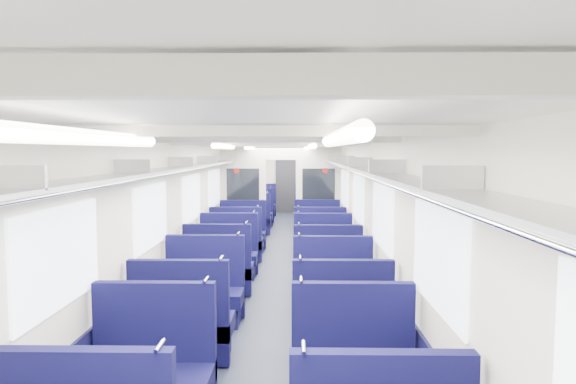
{
  "coord_description": "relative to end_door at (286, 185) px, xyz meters",
  "views": [
    {
      "loc": [
        0.35,
        -8.75,
        2.2
      ],
      "look_at": [
        0.17,
        2.67,
        1.25
      ],
      "focal_mm": 30.87,
      "sensor_mm": 36.0,
      "label": 1
    }
  ],
  "objects": [
    {
      "name": "seat_25",
      "position": [
        0.83,
        -2.44,
        -0.65
      ],
      "size": [
        1.02,
        0.57,
        1.14
      ],
      "color": "#0B0B36",
      "rests_on": "floor"
    },
    {
      "name": "seat_7",
      "position": [
        0.83,
        -13.79,
        -0.65
      ],
      "size": [
        1.02,
        0.57,
        1.14
      ],
      "color": "#0B0B36",
      "rests_on": "floor"
    },
    {
      "name": "seat_9",
      "position": [
        0.83,
        -12.65,
        -0.65
      ],
      "size": [
        1.02,
        0.57,
        1.14
      ],
      "color": "#0B0B36",
      "rests_on": "floor"
    },
    {
      "name": "seat_20",
      "position": [
        -0.83,
        -4.76,
        -0.65
      ],
      "size": [
        1.02,
        0.57,
        1.14
      ],
      "color": "#0B0B36",
      "rests_on": "floor"
    },
    {
      "name": "seat_11",
      "position": [
        0.83,
        -11.54,
        -0.65
      ],
      "size": [
        1.02,
        0.57,
        1.14
      ],
      "color": "#0B0B36",
      "rests_on": "floor"
    },
    {
      "name": "ceiling",
      "position": [
        0.0,
        -8.94,
        1.35
      ],
      "size": [
        2.8,
        18.0,
        0.01
      ],
      "primitive_type": "cube",
      "color": "silver",
      "rests_on": "wall_left"
    },
    {
      "name": "seat_17",
      "position": [
        0.83,
        -7.96,
        -0.65
      ],
      "size": [
        1.02,
        0.57,
        1.14
      ],
      "color": "#0B0B36",
      "rests_on": "floor"
    },
    {
      "name": "wall_far",
      "position": [
        0.0,
        0.06,
        0.18
      ],
      "size": [
        2.8,
        0.02,
        2.35
      ],
      "primitive_type": "cube",
      "color": "beige",
      "rests_on": "floor"
    },
    {
      "name": "seat_21",
      "position": [
        0.83,
        -4.88,
        -0.65
      ],
      "size": [
        1.02,
        0.57,
        1.14
      ],
      "color": "#0B0B36",
      "rests_on": "floor"
    },
    {
      "name": "floor",
      "position": [
        0.0,
        -8.94,
        -1.0
      ],
      "size": [
        2.8,
        18.0,
        0.01
      ],
      "primitive_type": "cube",
      "color": "black",
      "rests_on": "ground"
    },
    {
      "name": "seat_16",
      "position": [
        -0.83,
        -7.97,
        -0.65
      ],
      "size": [
        1.02,
        0.57,
        1.14
      ],
      "color": "#0B0B36",
      "rests_on": "floor"
    },
    {
      "name": "seat_27",
      "position": [
        0.83,
        -1.3,
        -0.65
      ],
      "size": [
        1.02,
        0.57,
        1.14
      ],
      "color": "#0B0B36",
      "rests_on": "floor"
    },
    {
      "name": "seat_14",
      "position": [
        -0.83,
        -9.18,
        -0.65
      ],
      "size": [
        1.02,
        0.57,
        1.14
      ],
      "color": "#0B0B36",
      "rests_on": "floor"
    },
    {
      "name": "seat_8",
      "position": [
        -0.83,
        -12.68,
        -0.65
      ],
      "size": [
        1.02,
        0.57,
        1.14
      ],
      "color": "#0B0B36",
      "rests_on": "floor"
    },
    {
      "name": "wall_right",
      "position": [
        1.4,
        -8.94,
        0.18
      ],
      "size": [
        0.02,
        18.0,
        2.35
      ],
      "primitive_type": "cube",
      "color": "beige",
      "rests_on": "floor"
    },
    {
      "name": "seat_22",
      "position": [
        -0.83,
        -3.56,
        -0.65
      ],
      "size": [
        1.02,
        0.57,
        1.14
      ],
      "color": "#0B0B36",
      "rests_on": "floor"
    },
    {
      "name": "seat_24",
      "position": [
        -0.83,
        -2.61,
        -0.65
      ],
      "size": [
        1.02,
        0.57,
        1.14
      ],
      "color": "#0B0B36",
      "rests_on": "floor"
    },
    {
      "name": "seat_6",
      "position": [
        -0.83,
        -13.81,
        -0.65
      ],
      "size": [
        1.02,
        0.57,
        1.14
      ],
      "color": "#0B0B36",
      "rests_on": "floor"
    },
    {
      "name": "wall_left",
      "position": [
        -1.4,
        -8.94,
        0.18
      ],
      "size": [
        0.02,
        18.0,
        2.35
      ],
      "primitive_type": "cube",
      "color": "beige",
      "rests_on": "floor"
    },
    {
      "name": "end_door",
      "position": [
        0.0,
        0.0,
        0.0
      ],
      "size": [
        0.75,
        0.06,
        2.0
      ],
      "primitive_type": "cube",
      "color": "black",
      "rests_on": "floor"
    },
    {
      "name": "dado_left",
      "position": [
        -1.39,
        -8.94,
        -0.65
      ],
      "size": [
        0.03,
        17.9,
        0.7
      ],
      "primitive_type": "cube",
      "color": "black",
      "rests_on": "floor"
    },
    {
      "name": "dado_right",
      "position": [
        1.39,
        -8.94,
        -0.65
      ],
      "size": [
        0.03,
        17.9,
        0.7
      ],
      "primitive_type": "cube",
      "color": "black",
      "rests_on": "floor"
    },
    {
      "name": "windows",
      "position": [
        0.0,
        -9.4,
        0.42
      ],
      "size": [
        2.78,
        15.6,
        0.75
      ],
      "color": "white",
      "rests_on": "wall_left"
    },
    {
      "name": "luggage_rack_right",
      "position": [
        1.21,
        -8.94,
        0.97
      ],
      "size": [
        0.36,
        17.4,
        0.18
      ],
      "color": "#B2B5BA",
      "rests_on": "wall_right"
    },
    {
      "name": "ceiling_fittings",
      "position": [
        0.0,
        -9.2,
        1.29
      ],
      "size": [
        2.7,
        16.06,
        0.11
      ],
      "color": "beige",
      "rests_on": "ceiling"
    },
    {
      "name": "seat_12",
      "position": [
        -0.83,
        -10.24,
        -0.65
      ],
      "size": [
        1.02,
        0.57,
        1.14
      ],
      "color": "#0B0B36",
      "rests_on": "floor"
    },
    {
      "name": "seat_15",
      "position": [
        0.83,
        -9.19,
        -0.65
      ],
      "size": [
        1.02,
        0.57,
        1.14
      ],
      "color": "#0B0B36",
      "rests_on": "floor"
    },
    {
      "name": "luggage_rack_left",
      "position": [
        -1.21,
        -8.94,
        0.97
      ],
      "size": [
        0.36,
        17.4,
        0.18
      ],
      "color": "#B2B5BA",
      "rests_on": "wall_left"
    },
    {
      "name": "seat_23",
      "position": [
        0.83,
        -3.7,
        -0.65
      ],
      "size": [
        1.02,
        0.57,
        1.14
      ],
      "color": "#0B0B36",
      "rests_on": "floor"
    },
    {
      "name": "seat_26",
      "position": [
        -0.83,
        -1.32,
        -0.65
      ],
      "size": [
        1.02,
        0.57,
        1.14
      ],
      "color": "#0B0B36",
      "rests_on": "floor"
    },
    {
      "name": "bulkhead",
      "position": [
        -0.0,
        -6.25,
        0.23
      ],
      "size": [
        2.8,
        0.1,
        2.35
      ],
      "color": "beige",
      "rests_on": "floor"
    },
    {
      "name": "seat_19",
      "position": [
        0.83,
        -6.76,
        -0.65
      ],
      "size": [
        1.02,
        0.57,
        1.14
      ],
      "color": "#0B0B36",
      "rests_on": "floor"
    },
    {
      "name": "seat_10",
      "position": [
        -0.83,
        -11.49,
        -0.65
      ],
      "size": [
        1.02,
        0.57,
        1.14
      ],
      "color": "#0B0B36",
      "rests_on": "floor"
    },
    {
      "name": "seat_13",
      "position": [
        0.83,
        -10.3,
        -0.65
      ],
      "size": [
        1.02,
        0.57,
        1.14
      ],
      "color": "#0B0B36",
      "rests_on": "floor"
    },
    {
      "name": "seat_18",
      "position": [
        -0.83,
        -6.91,
        -0.65
      ],
      "size": [
        1.02,
        0.57,
        1.14
      ],
      "color": "#0B0B36",
      "rests_on": "floor"
    }
  ]
}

